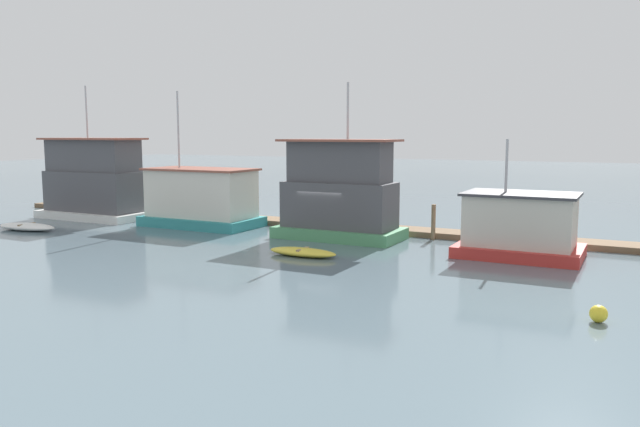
% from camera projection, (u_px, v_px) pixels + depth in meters
% --- Properties ---
extents(ground_plane, '(200.00, 200.00, 0.00)m').
position_uv_depth(ground_plane, '(329.00, 238.00, 32.69)').
color(ground_plane, slate).
extents(dock_walkway, '(51.00, 1.86, 0.30)m').
position_uv_depth(dock_walkway, '(353.00, 227.00, 35.46)').
color(dock_walkway, brown).
rests_on(dock_walkway, ground_plane).
extents(houseboat_white, '(7.36, 3.55, 8.45)m').
position_uv_depth(houseboat_white, '(94.00, 181.00, 40.08)').
color(houseboat_white, white).
rests_on(houseboat_white, ground_plane).
extents(houseboat_teal, '(6.88, 3.61, 7.91)m').
position_uv_depth(houseboat_teal, '(201.00, 199.00, 36.64)').
color(houseboat_teal, teal).
rests_on(houseboat_teal, ground_plane).
extents(houseboat_green, '(6.53, 3.24, 8.00)m').
position_uv_depth(houseboat_green, '(339.00, 195.00, 32.26)').
color(houseboat_green, '#4C9360').
rests_on(houseboat_green, ground_plane).
extents(houseboat_red, '(5.32, 3.79, 5.19)m').
position_uv_depth(houseboat_red, '(520.00, 227.00, 27.59)').
color(houseboat_red, red).
rests_on(houseboat_red, ground_plane).
extents(dinghy_white, '(3.96, 1.77, 0.40)m').
position_uv_depth(dinghy_white, '(27.00, 227.00, 35.22)').
color(dinghy_white, white).
rests_on(dinghy_white, ground_plane).
extents(dinghy_yellow, '(3.27, 1.20, 0.36)m').
position_uv_depth(dinghy_yellow, '(303.00, 252.00, 27.78)').
color(dinghy_yellow, yellow).
rests_on(dinghy_yellow, ground_plane).
extents(mooring_post_far_left, '(0.26, 0.26, 1.24)m').
position_uv_depth(mooring_post_far_left, '(306.00, 219.00, 35.47)').
color(mooring_post_far_left, '#846B4C').
rests_on(mooring_post_far_left, ground_plane).
extents(mooring_post_far_right, '(0.29, 0.29, 1.78)m').
position_uv_depth(mooring_post_far_right, '(95.00, 200.00, 42.93)').
color(mooring_post_far_right, brown).
rests_on(mooring_post_far_right, ground_plane).
extents(mooring_post_near_left, '(0.22, 0.22, 1.82)m').
position_uv_depth(mooring_post_near_left, '(433.00, 222.00, 32.04)').
color(mooring_post_near_left, '#846B4C').
rests_on(mooring_post_near_left, ground_plane).
extents(buoy_yellow, '(0.51, 0.51, 0.51)m').
position_uv_depth(buoy_yellow, '(599.00, 314.00, 18.01)').
color(buoy_yellow, yellow).
rests_on(buoy_yellow, ground_plane).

